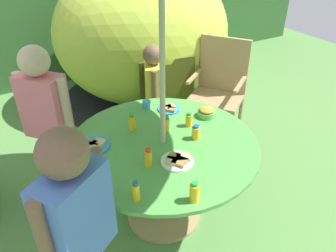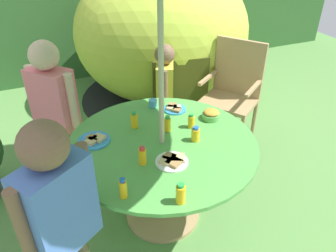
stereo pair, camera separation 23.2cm
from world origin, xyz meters
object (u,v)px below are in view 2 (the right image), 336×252
object	(u,v)px
child_in_yellow_shirt	(165,85)
juice_bottle_far_left	(123,189)
child_in_pink_shirt	(53,100)
juice_bottle_near_left	(134,120)
juice_bottle_mid_left	(196,134)
dome_tent	(162,34)
plate_far_right	(94,140)
snack_bowl	(211,115)
juice_bottle_mid_right	(181,194)
juice_bottle_front_edge	(168,124)
plate_near_right	(172,161)
juice_bottle_center_front	(142,156)
juice_bottle_center_back	(191,121)
wooden_chair	(233,87)
child_in_blue_shirt	(59,207)
garden_table	(162,161)
cup_near	(153,103)
plate_back_edge	(174,108)

from	to	relation	value
child_in_yellow_shirt	juice_bottle_far_left	world-z (taller)	child_in_yellow_shirt
child_in_yellow_shirt	child_in_pink_shirt	size ratio (longest dim) A/B	0.83
juice_bottle_near_left	juice_bottle_mid_left	world-z (taller)	juice_bottle_near_left
dome_tent	plate_far_right	world-z (taller)	dome_tent
juice_bottle_far_left	juice_bottle_near_left	bearing A→B (deg)	67.05
snack_bowl	juice_bottle_mid_right	bearing A→B (deg)	-129.79
juice_bottle_near_left	juice_bottle_front_edge	distance (m)	0.25
plate_near_right	juice_bottle_center_front	world-z (taller)	juice_bottle_center_front
juice_bottle_center_back	juice_bottle_far_left	bearing A→B (deg)	-143.08
wooden_chair	child_in_pink_shirt	world-z (taller)	child_in_pink_shirt
wooden_chair	juice_bottle_center_back	size ratio (longest dim) A/B	9.57
snack_bowl	child_in_blue_shirt	bearing A→B (deg)	-152.51
plate_near_right	juice_bottle_center_front	xyz separation A→B (m)	(-0.18, 0.06, 0.05)
child_in_pink_shirt	plate_near_right	world-z (taller)	child_in_pink_shirt
juice_bottle_far_left	juice_bottle_center_back	bearing A→B (deg)	36.92
snack_bowl	juice_bottle_mid_left	distance (m)	0.33
garden_table	cup_near	distance (m)	0.56
garden_table	juice_bottle_mid_right	xyz separation A→B (m)	(-0.12, -0.58, 0.23)
child_in_pink_shirt	plate_far_right	size ratio (longest dim) A/B	5.72
child_in_pink_shirt	juice_bottle_front_edge	xyz separation A→B (m)	(0.73, -0.60, -0.06)
child_in_yellow_shirt	juice_bottle_far_left	xyz separation A→B (m)	(-0.80, -1.31, 0.08)
garden_table	plate_back_edge	xyz separation A→B (m)	(0.27, 0.38, 0.19)
child_in_yellow_shirt	plate_back_edge	bearing A→B (deg)	9.70
juice_bottle_mid_right	plate_back_edge	bearing A→B (deg)	67.83
garden_table	juice_bottle_center_front	xyz separation A→B (m)	(-0.20, -0.17, 0.23)
juice_bottle_front_edge	child_in_yellow_shirt	bearing A→B (deg)	68.74
child_in_pink_shirt	plate_near_right	xyz separation A→B (m)	(0.61, -0.96, -0.11)
juice_bottle_center_back	cup_near	size ratio (longest dim) A/B	1.62
juice_bottle_far_left	plate_back_edge	bearing A→B (deg)	50.04
snack_bowl	juice_bottle_far_left	bearing A→B (deg)	-147.52
wooden_chair	juice_bottle_mid_right	world-z (taller)	wooden_chair
garden_table	juice_bottle_center_back	distance (m)	0.37
juice_bottle_mid_right	juice_bottle_front_edge	size ratio (longest dim) A/B	1.06
garden_table	plate_back_edge	distance (m)	0.50
snack_bowl	juice_bottle_center_back	xyz separation A→B (m)	(-0.20, -0.05, 0.02)
wooden_chair	juice_bottle_mid_right	bearing A→B (deg)	-77.37
child_in_yellow_shirt	juice_bottle_near_left	distance (m)	0.82
wooden_chair	juice_bottle_far_left	distance (m)	1.93
plate_near_right	juice_bottle_center_back	world-z (taller)	juice_bottle_center_back
juice_bottle_far_left	juice_bottle_mid_left	world-z (taller)	juice_bottle_far_left
garden_table	dome_tent	bearing A→B (deg)	67.72
child_in_blue_shirt	juice_bottle_center_front	distance (m)	0.63
plate_near_right	plate_far_right	bearing A→B (deg)	133.58
plate_near_right	juice_bottle_front_edge	xyz separation A→B (m)	(0.12, 0.36, 0.04)
plate_far_right	juice_bottle_mid_left	xyz separation A→B (m)	(0.66, -0.27, 0.04)
wooden_chair	child_in_blue_shirt	size ratio (longest dim) A/B	0.79
child_in_yellow_shirt	juice_bottle_center_back	distance (m)	0.82
juice_bottle_center_back	juice_bottle_front_edge	size ratio (longest dim) A/B	0.91
wooden_chair	cup_near	world-z (taller)	wooden_chair
child_in_blue_shirt	juice_bottle_far_left	xyz separation A→B (m)	(0.35, 0.08, -0.07)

